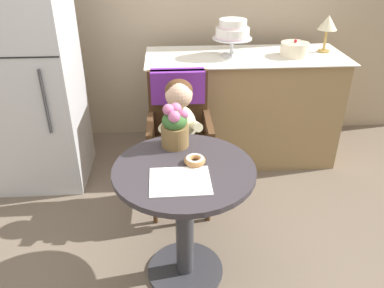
% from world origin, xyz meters
% --- Properties ---
extents(ground_plane, '(8.00, 8.00, 0.00)m').
position_xyz_m(ground_plane, '(0.00, 0.00, 0.00)').
color(ground_plane, '#6B5B4C').
extents(cafe_table, '(0.72, 0.72, 0.72)m').
position_xyz_m(cafe_table, '(0.00, 0.00, 0.51)').
color(cafe_table, '#332D33').
rests_on(cafe_table, ground).
extents(wicker_chair, '(0.42, 0.45, 0.95)m').
position_xyz_m(wicker_chair, '(0.00, 0.72, 0.64)').
color(wicker_chair, '#472D19').
rests_on(wicker_chair, ground).
extents(seated_child, '(0.27, 0.32, 0.73)m').
position_xyz_m(seated_child, '(0.00, 0.57, 0.68)').
color(seated_child, beige).
rests_on(seated_child, ground).
extents(paper_napkin, '(0.29, 0.24, 0.00)m').
position_xyz_m(paper_napkin, '(-0.02, -0.12, 0.72)').
color(paper_napkin, white).
rests_on(paper_napkin, cafe_table).
extents(donut_front, '(0.11, 0.11, 0.04)m').
position_xyz_m(donut_front, '(0.06, 0.04, 0.74)').
color(donut_front, '#AD7542').
rests_on(donut_front, cafe_table).
extents(flower_vase, '(0.15, 0.16, 0.25)m').
position_xyz_m(flower_vase, '(-0.04, 0.23, 0.83)').
color(flower_vase, brown).
rests_on(flower_vase, cafe_table).
extents(display_counter, '(1.56, 0.62, 0.90)m').
position_xyz_m(display_counter, '(0.55, 1.30, 0.45)').
color(display_counter, '#93754C').
rests_on(display_counter, ground).
extents(tiered_cake_stand, '(0.30, 0.30, 0.28)m').
position_xyz_m(tiered_cake_stand, '(0.44, 1.30, 1.09)').
color(tiered_cake_stand, silver).
rests_on(tiered_cake_stand, display_counter).
extents(round_layer_cake, '(0.22, 0.22, 0.13)m').
position_xyz_m(round_layer_cake, '(0.92, 1.26, 0.95)').
color(round_layer_cake, beige).
rests_on(round_layer_cake, display_counter).
extents(table_lamp, '(0.15, 0.15, 0.28)m').
position_xyz_m(table_lamp, '(1.19, 1.36, 1.12)').
color(table_lamp, '#B28C47').
rests_on(table_lamp, display_counter).
extents(refrigerator, '(0.64, 0.63, 1.70)m').
position_xyz_m(refrigerator, '(-1.05, 1.10, 0.85)').
color(refrigerator, silver).
rests_on(refrigerator, ground).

